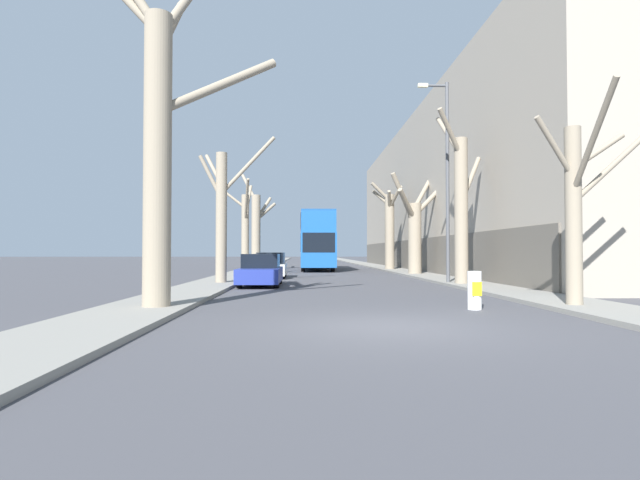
% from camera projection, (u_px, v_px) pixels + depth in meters
% --- Properties ---
extents(ground_plane, '(300.00, 300.00, 0.00)m').
position_uv_depth(ground_plane, '(388.00, 327.00, 9.71)').
color(ground_plane, '#424247').
extents(sidewalk_left, '(2.25, 120.00, 0.12)m').
position_uv_depth(sidewalk_left, '(270.00, 264.00, 59.47)').
color(sidewalk_left, gray).
rests_on(sidewalk_left, ground).
extents(sidewalk_right, '(2.25, 120.00, 0.12)m').
position_uv_depth(sidewalk_right, '(363.00, 264.00, 59.86)').
color(sidewalk_right, gray).
rests_on(sidewalk_right, ground).
extents(building_facade_right, '(10.08, 49.59, 12.09)m').
position_uv_depth(building_facade_right, '(467.00, 196.00, 40.78)').
color(building_facade_right, '#9E9384').
rests_on(building_facade_right, ground).
extents(street_tree_left_0, '(4.96, 1.96, 9.69)m').
position_uv_depth(street_tree_left_0, '(159.00, 136.00, 12.52)').
color(street_tree_left_0, gray).
rests_on(street_tree_left_0, ground).
extents(street_tree_left_1, '(3.41, 1.76, 6.88)m').
position_uv_depth(street_tree_left_1, '(222.00, 211.00, 22.26)').
color(street_tree_left_1, gray).
rests_on(street_tree_left_1, ground).
extents(street_tree_left_2, '(2.49, 3.20, 5.81)m').
position_uv_depth(street_tree_left_2, '(245.00, 229.00, 31.06)').
color(street_tree_left_2, gray).
rests_on(street_tree_left_2, ground).
extents(street_tree_left_3, '(3.00, 2.53, 8.01)m').
position_uv_depth(street_tree_left_3, '(256.00, 228.00, 39.94)').
color(street_tree_left_3, gray).
rests_on(street_tree_left_3, ground).
extents(street_tree_right_0, '(3.32, 2.73, 5.28)m').
position_uv_depth(street_tree_right_0, '(577.00, 205.00, 12.73)').
color(street_tree_right_0, gray).
rests_on(street_tree_right_0, ground).
extents(street_tree_right_1, '(2.73, 3.62, 7.91)m').
position_uv_depth(street_tree_right_1, '(460.00, 203.00, 21.55)').
color(street_tree_right_1, gray).
rests_on(street_tree_right_1, ground).
extents(street_tree_right_2, '(4.45, 4.33, 6.63)m').
position_uv_depth(street_tree_right_2, '(416.00, 228.00, 31.41)').
color(street_tree_right_2, gray).
rests_on(street_tree_right_2, ground).
extents(street_tree_right_3, '(2.30, 2.59, 7.04)m').
position_uv_depth(street_tree_right_3, '(389.00, 227.00, 39.74)').
color(street_tree_right_3, gray).
rests_on(street_tree_right_3, ground).
extents(double_decker_bus, '(2.59, 11.33, 4.53)m').
position_uv_depth(double_decker_bus, '(317.00, 239.00, 40.72)').
color(double_decker_bus, '#19519E').
rests_on(double_decker_bus, ground).
extents(parked_car_0, '(1.73, 4.48, 1.38)m').
position_uv_depth(parked_car_0, '(261.00, 271.00, 21.64)').
color(parked_car_0, navy).
rests_on(parked_car_0, ground).
extents(parked_car_1, '(1.71, 4.15, 1.43)m').
position_uv_depth(parked_car_1, '(271.00, 266.00, 28.37)').
color(parked_car_1, silver).
rests_on(parked_car_1, ground).
extents(lamp_post, '(1.40, 0.20, 9.11)m').
position_uv_depth(lamp_post, '(446.00, 173.00, 22.37)').
color(lamp_post, '#4C4F54').
rests_on(lamp_post, ground).
extents(traffic_bollard, '(0.35, 0.36, 0.97)m').
position_uv_depth(traffic_bollard, '(475.00, 290.00, 12.66)').
color(traffic_bollard, white).
rests_on(traffic_bollard, ground).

